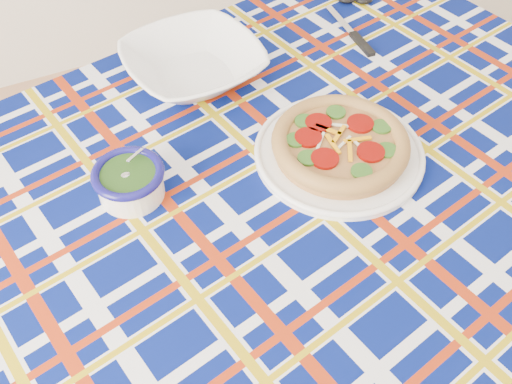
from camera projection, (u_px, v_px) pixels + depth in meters
name	position (u px, v px, depth m)	size (l,w,h in m)	color
dining_table	(251.00, 218.00, 1.18)	(1.97, 1.46, 0.83)	brown
tablecloth	(251.00, 210.00, 1.16)	(1.82, 1.15, 0.12)	#051157
main_focaccia_plate	(340.00, 144.00, 1.15)	(0.36, 0.36, 0.07)	#A46E3A
pesto_bowl	(129.00, 180.00, 1.08)	(0.14, 0.14, 0.08)	black
serving_bowl	(194.00, 64.00, 1.32)	(0.31, 0.31, 0.08)	white
table_knife	(341.00, 21.00, 1.50)	(0.26, 0.02, 0.01)	silver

